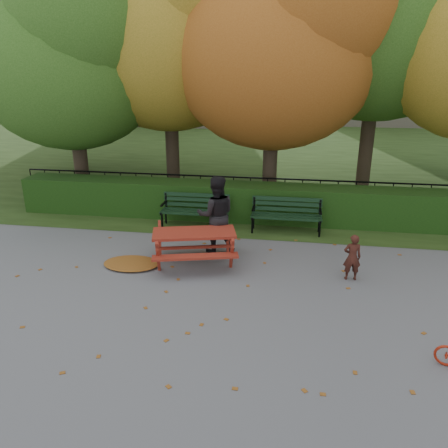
# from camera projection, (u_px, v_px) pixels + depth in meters

# --- Properties ---
(ground) EXTENTS (90.00, 90.00, 0.00)m
(ground) POSITION_uv_depth(u_px,v_px,m) (221.00, 298.00, 8.14)
(ground) COLOR slate
(ground) RESTS_ON ground
(grass_strip) EXTENTS (90.00, 90.00, 0.00)m
(grass_strip) POSITION_uv_depth(u_px,v_px,m) (268.00, 155.00, 21.13)
(grass_strip) COLOR #1F3311
(grass_strip) RESTS_ON ground
(building_left) EXTENTS (10.00, 7.00, 15.00)m
(building_left) POSITION_uv_depth(u_px,v_px,m) (156.00, 14.00, 31.02)
(building_left) COLOR #B09F8C
(building_left) RESTS_ON ground
(building_right) EXTENTS (9.00, 6.00, 12.00)m
(building_right) POSITION_uv_depth(u_px,v_px,m) (397.00, 36.00, 30.88)
(building_right) COLOR #B09F8C
(building_right) RESTS_ON ground
(hedge) EXTENTS (13.00, 0.90, 1.00)m
(hedge) POSITION_uv_depth(u_px,v_px,m) (247.00, 202.00, 12.15)
(hedge) COLOR black
(hedge) RESTS_ON ground
(iron_fence) EXTENTS (14.00, 0.04, 1.02)m
(iron_fence) POSITION_uv_depth(u_px,v_px,m) (250.00, 193.00, 12.88)
(iron_fence) COLOR black
(iron_fence) RESTS_ON ground
(tree_a) EXTENTS (5.88, 5.60, 7.48)m
(tree_a) POSITION_uv_depth(u_px,v_px,m) (74.00, 49.00, 12.53)
(tree_a) COLOR #31251C
(tree_a) RESTS_ON ground
(tree_b) EXTENTS (6.72, 6.40, 8.79)m
(tree_b) POSITION_uv_depth(u_px,v_px,m) (176.00, 18.00, 12.91)
(tree_b) COLOR #31251C
(tree_b) RESTS_ON ground
(tree_c) EXTENTS (6.30, 6.00, 8.00)m
(tree_c) POSITION_uv_depth(u_px,v_px,m) (286.00, 36.00, 11.90)
(tree_c) COLOR #31251C
(tree_c) RESTS_ON ground
(tree_f) EXTENTS (6.93, 6.60, 9.19)m
(tree_f) POSITION_uv_depth(u_px,v_px,m) (68.00, 18.00, 15.82)
(tree_f) COLOR #31251C
(tree_f) RESTS_ON ground
(bench_left) EXTENTS (1.80, 0.57, 0.88)m
(bench_left) POSITION_uv_depth(u_px,v_px,m) (195.00, 208.00, 11.59)
(bench_left) COLOR black
(bench_left) RESTS_ON ground
(bench_right) EXTENTS (1.80, 0.57, 0.88)m
(bench_right) POSITION_uv_depth(u_px,v_px,m) (286.00, 212.00, 11.24)
(bench_right) COLOR black
(bench_right) RESTS_ON ground
(picnic_table) EXTENTS (2.05, 1.81, 0.85)m
(picnic_table) POSITION_uv_depth(u_px,v_px,m) (194.00, 239.00, 9.35)
(picnic_table) COLOR maroon
(picnic_table) RESTS_ON ground
(leaf_pile) EXTENTS (1.31, 0.98, 0.08)m
(leaf_pile) POSITION_uv_depth(u_px,v_px,m) (131.00, 263.00, 9.47)
(leaf_pile) COLOR brown
(leaf_pile) RESTS_ON ground
(leaf_scatter) EXTENTS (9.00, 5.70, 0.01)m
(leaf_scatter) POSITION_uv_depth(u_px,v_px,m) (223.00, 290.00, 8.42)
(leaf_scatter) COLOR brown
(leaf_scatter) RESTS_ON ground
(child) EXTENTS (0.37, 0.26, 0.97)m
(child) POSITION_uv_depth(u_px,v_px,m) (352.00, 257.00, 8.70)
(child) COLOR #3C1913
(child) RESTS_ON ground
(adult) EXTENTS (1.01, 0.87, 1.80)m
(adult) POSITION_uv_depth(u_px,v_px,m) (216.00, 215.00, 9.88)
(adult) COLOR black
(adult) RESTS_ON ground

